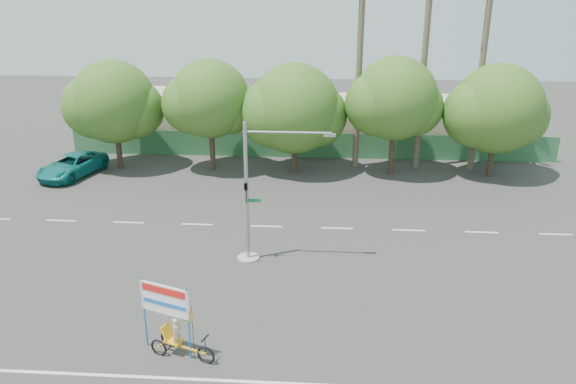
{
  "coord_description": "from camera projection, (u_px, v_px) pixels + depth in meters",
  "views": [
    {
      "loc": [
        1.18,
        -20.98,
        13.03
      ],
      "look_at": [
        -0.53,
        4.33,
        3.5
      ],
      "focal_mm": 35.0,
      "sensor_mm": 36.0,
      "label": 1
    }
  ],
  "objects": [
    {
      "name": "palm_mid",
      "position": [
        485.0,
        38.0,
        38.4
      ],
      "size": [
        3.73,
        3.79,
        15.45
      ],
      "color": "#70604C",
      "rests_on": "ground"
    },
    {
      "name": "tree_far_left",
      "position": [
        113.0,
        104.0,
        40.28
      ],
      "size": [
        7.14,
        6.0,
        7.96
      ],
      "color": "#473828",
      "rests_on": "ground"
    },
    {
      "name": "fence",
      "position": [
        309.0,
        145.0,
        43.98
      ],
      "size": [
        38.0,
        0.08,
        2.0
      ],
      "primitive_type": "cube",
      "color": "#336B3D",
      "rests_on": "ground"
    },
    {
      "name": "building_left",
      "position": [
        196.0,
        118.0,
        48.46
      ],
      "size": [
        12.0,
        8.0,
        4.0
      ],
      "primitive_type": "cube",
      "color": "#C3B69B",
      "rests_on": "ground"
    },
    {
      "name": "tree_center",
      "position": [
        294.0,
        111.0,
        39.56
      ],
      "size": [
        7.62,
        6.4,
        7.85
      ],
      "color": "#473828",
      "rests_on": "ground"
    },
    {
      "name": "building_right",
      "position": [
        406.0,
        123.0,
        47.39
      ],
      "size": [
        14.0,
        8.0,
        3.6
      ],
      "primitive_type": "cube",
      "color": "#C3B69B",
      "rests_on": "ground"
    },
    {
      "name": "trike_billboard",
      "position": [
        173.0,
        326.0,
        20.55
      ],
      "size": [
        2.87,
        1.32,
        2.98
      ],
      "rotation": [
        0.0,
        0.0,
        -0.35
      ],
      "color": "black",
      "rests_on": "ground"
    },
    {
      "name": "pickup_truck",
      "position": [
        72.0,
        165.0,
        39.88
      ],
      "size": [
        4.01,
        6.1,
        1.56
      ],
      "primitive_type": "imported",
      "rotation": [
        0.0,
        0.0,
        -0.27
      ],
      "color": "#10736D",
      "rests_on": "ground"
    },
    {
      "name": "palm_short",
      "position": [
        360.0,
        45.0,
        39.12
      ],
      "size": [
        3.73,
        3.79,
        14.45
      ],
      "color": "#70604C",
      "rests_on": "ground"
    },
    {
      "name": "tree_right",
      "position": [
        395.0,
        102.0,
        38.84
      ],
      "size": [
        6.9,
        5.8,
        8.36
      ],
      "color": "#473828",
      "rests_on": "ground"
    },
    {
      "name": "tree_far_right",
      "position": [
        496.0,
        112.0,
        38.61
      ],
      "size": [
        7.38,
        6.2,
        7.94
      ],
      "color": "#473828",
      "rests_on": "ground"
    },
    {
      "name": "traffic_signal",
      "position": [
        253.0,
        205.0,
        27.08
      ],
      "size": [
        4.72,
        1.1,
        7.0
      ],
      "color": "gray",
      "rests_on": "ground"
    },
    {
      "name": "ground",
      "position": [
        293.0,
        303.0,
        24.25
      ],
      "size": [
        120.0,
        120.0,
        0.0
      ],
      "primitive_type": "plane",
      "color": "#33302D",
      "rests_on": "ground"
    },
    {
      "name": "tree_left",
      "position": [
        209.0,
        102.0,
        39.73
      ],
      "size": [
        6.66,
        5.6,
        8.07
      ],
      "color": "#473828",
      "rests_on": "ground"
    },
    {
      "name": "palm_tall",
      "position": [
        427.0,
        22.0,
        38.28
      ],
      "size": [
        3.73,
        3.79,
        17.45
      ],
      "color": "#70604C",
      "rests_on": "ground"
    }
  ]
}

